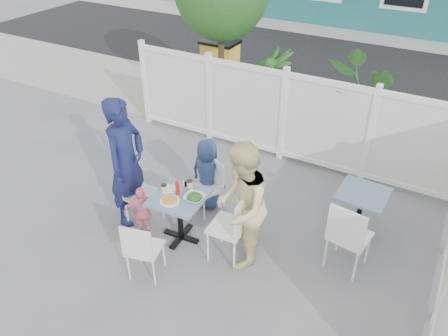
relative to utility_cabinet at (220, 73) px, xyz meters
The scene contains 27 objects.
ground 4.53m from the utility_cabinet, 63.17° to the right, with size 80.00×80.00×0.00m, color slate.
near_sidewalk 2.13m from the utility_cabinet, ahead, with size 24.00×2.60×0.01m, color gray.
street 4.09m from the utility_cabinet, 59.97° to the left, with size 24.00×5.00×0.01m, color black.
far_sidewalk 6.93m from the utility_cabinet, 72.96° to the left, with size 24.00×1.60×0.01m, color gray.
fence_back 2.66m from the utility_cabinet, 37.01° to the right, with size 5.86×0.08×1.60m.
utility_cabinet is the anchor object (origin of this frame).
potted_shrub_a 1.82m from the utility_cabinet, 29.77° to the right, with size 0.93×0.93×1.67m, color #194717.
potted_shrub_b 3.67m from the utility_cabinet, 15.83° to the right, with size 1.64×1.42×1.82m, color #194717.
main_table 4.57m from the utility_cabinet, 67.37° to the right, with size 0.72×0.72×0.71m.
spare_table 4.82m from the utility_cabinet, 37.25° to the right, with size 0.68×0.68×0.68m.
chair_left 4.29m from the utility_cabinet, 76.15° to the right, with size 0.43×0.44×0.95m.
chair_right 4.92m from the utility_cabinet, 58.55° to the right, with size 0.46×0.48×1.01m.
chair_back 3.91m from the utility_cabinet, 62.72° to the right, with size 0.49×0.49×0.83m.
chair_near 5.34m from the utility_cabinet, 70.66° to the right, with size 0.47×0.46×0.86m.
chair_spare 5.36m from the utility_cabinet, 43.88° to the right, with size 0.52×0.51×1.02m.
man 4.28m from the utility_cabinet, 77.92° to the right, with size 0.69×0.45×1.89m, color #161C47.
woman 4.94m from the utility_cabinet, 57.65° to the right, with size 0.83×0.65×1.70m, color gold.
boy 3.79m from the utility_cabinet, 63.40° to the right, with size 0.54×0.35×1.11m, color navy.
toddler 4.64m from the utility_cabinet, 73.62° to the right, with size 0.49×0.20×0.83m, color pink.
plate_main 4.69m from the utility_cabinet, 68.45° to the right, with size 0.26×0.26×0.02m, color white.
plate_side 4.42m from the utility_cabinet, 69.33° to the right, with size 0.20×0.20×0.01m, color white.
salad_bowl 4.62m from the utility_cabinet, 64.64° to the right, with size 0.26×0.26×0.06m, color white.
coffee_cup_a 4.52m from the utility_cabinet, 69.89° to the right, with size 0.08×0.08×0.12m, color beige.
coffee_cup_b 4.38m from the utility_cabinet, 65.82° to the right, with size 0.08×0.08×0.12m, color beige.
ketchup_bottle 4.52m from the utility_cabinet, 67.59° to the right, with size 0.06×0.06×0.18m, color red.
salt_shaker 4.32m from the utility_cabinet, 67.09° to the right, with size 0.03×0.03×0.07m, color white.
pepper_shaker 4.34m from the utility_cabinet, 66.70° to the right, with size 0.03×0.03×0.08m, color black.
Camera 1 is at (2.45, -3.89, 4.13)m, focal length 35.00 mm.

